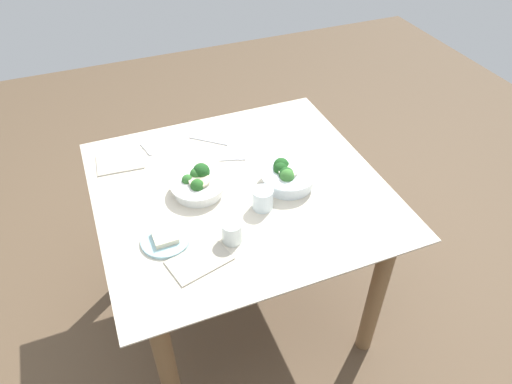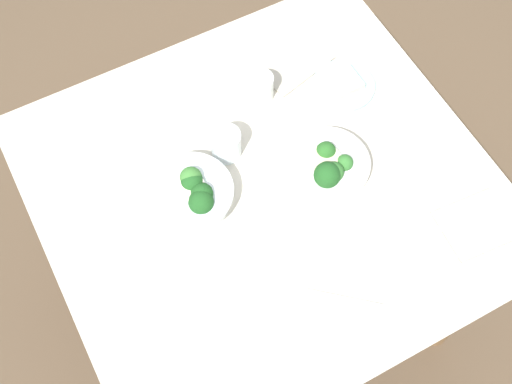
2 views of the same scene
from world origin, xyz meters
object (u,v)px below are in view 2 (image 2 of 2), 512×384
(fork_by_near_bowl, at_px, (448,259))
(napkin_folded_upper, at_px, (294,64))
(broccoli_bowl_far, at_px, (191,194))
(broccoli_bowl_near, at_px, (328,167))
(napkin_folded_lower, at_px, (479,224))
(water_glass_center, at_px, (226,144))
(water_glass_side, at_px, (260,87))
(bread_side_plate, at_px, (344,84))
(fork_by_far_bowl, at_px, (287,250))
(table_knife_left, at_px, (345,299))

(fork_by_near_bowl, bearing_deg, napkin_folded_upper, -11.19)
(napkin_folded_upper, bearing_deg, broccoli_bowl_far, -149.67)
(napkin_folded_upper, bearing_deg, fork_by_near_bowl, -87.12)
(broccoli_bowl_near, height_order, napkin_folded_lower, broccoli_bowl_near)
(water_glass_center, bearing_deg, water_glass_side, 35.83)
(bread_side_plate, relative_size, fork_by_far_bowl, 1.56)
(bread_side_plate, height_order, fork_by_near_bowl, bread_side_plate)
(broccoli_bowl_near, distance_m, fork_by_near_bowl, 0.37)
(broccoli_bowl_far, relative_size, fork_by_far_bowl, 2.00)
(fork_by_near_bowl, bearing_deg, bread_side_plate, -18.98)
(broccoli_bowl_far, bearing_deg, broccoli_bowl_near, -14.94)
(fork_by_near_bowl, bearing_deg, water_glass_center, 18.55)
(fork_by_far_bowl, bearing_deg, fork_by_near_bowl, 164.60)
(water_glass_side, distance_m, fork_by_far_bowl, 0.47)
(broccoli_bowl_near, height_order, bread_side_plate, broccoli_bowl_near)
(bread_side_plate, height_order, table_knife_left, bread_side_plate)
(bread_side_plate, height_order, water_glass_side, water_glass_side)
(water_glass_center, bearing_deg, table_knife_left, -82.89)
(broccoli_bowl_near, distance_m, fork_by_far_bowl, 0.24)
(water_glass_side, height_order, napkin_folded_lower, water_glass_side)
(fork_by_far_bowl, bearing_deg, broccoli_bowl_near, -128.48)
(broccoli_bowl_near, height_order, fork_by_far_bowl, broccoli_bowl_near)
(broccoli_bowl_far, bearing_deg, water_glass_side, 34.23)
(table_knife_left, height_order, napkin_folded_lower, napkin_folded_lower)
(fork_by_near_bowl, distance_m, napkin_folded_upper, 0.69)
(fork_by_far_bowl, height_order, napkin_folded_lower, napkin_folded_lower)
(broccoli_bowl_far, height_order, napkin_folded_lower, broccoli_bowl_far)
(fork_by_far_bowl, bearing_deg, water_glass_center, -73.29)
(broccoli_bowl_near, xyz_separation_m, table_knife_left, (-0.14, -0.31, -0.03))
(fork_by_near_bowl, relative_size, napkin_folded_upper, 0.50)
(fork_by_near_bowl, height_order, napkin_folded_lower, napkin_folded_lower)
(fork_by_far_bowl, bearing_deg, broccoli_bowl_far, -41.46)
(water_glass_side, distance_m, fork_by_near_bowl, 0.67)
(broccoli_bowl_near, height_order, napkin_folded_upper, broccoli_bowl_near)
(water_glass_center, distance_m, table_knife_left, 0.50)
(napkin_folded_upper, bearing_deg, water_glass_side, -159.56)
(napkin_folded_upper, relative_size, napkin_folded_lower, 1.06)
(bread_side_plate, bearing_deg, water_glass_side, 159.58)
(table_knife_left, bearing_deg, napkin_folded_lower, 41.80)
(broccoli_bowl_near, relative_size, napkin_folded_lower, 1.14)
(broccoli_bowl_far, relative_size, water_glass_center, 2.69)
(napkin_folded_upper, bearing_deg, bread_side_plate, -58.01)
(water_glass_side, xyz_separation_m, napkin_folded_upper, (0.14, 0.05, -0.04))
(fork_by_near_bowl, bearing_deg, broccoli_bowl_far, 33.64)
(water_glass_center, relative_size, water_glass_side, 1.03)
(broccoli_bowl_far, bearing_deg, table_knife_left, -63.16)
(water_glass_side, relative_size, napkin_folded_lower, 0.42)
(broccoli_bowl_near, height_order, table_knife_left, broccoli_bowl_near)
(broccoli_bowl_near, relative_size, water_glass_center, 2.63)
(bread_side_plate, distance_m, napkin_folded_upper, 0.16)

